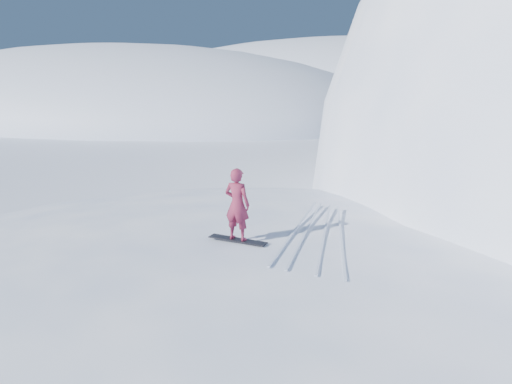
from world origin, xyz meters
The scene contains 7 objects.
near_ridge centered at (1.00, 3.00, 0.00)m, with size 36.00×28.00×4.80m, color white.
far_ridge_a centered at (-70.00, 60.00, 0.00)m, with size 120.00×70.00×28.00m, color white.
far_ridge_c centered at (-40.00, 110.00, 0.00)m, with size 140.00×90.00×36.00m, color white.
wind_bumps centered at (-0.56, 2.12, 0.00)m, with size 16.00×14.40×1.00m.
snowboard centered at (-2.56, 2.65, 2.41)m, with size 1.63×0.30×0.03m, color black.
snowboarder centered at (-2.56, 2.65, 3.38)m, with size 0.69×0.46×1.90m, color maroon.
board_tracks centered at (-1.01, 4.37, 2.42)m, with size 3.05×5.88×0.04m.
Camera 1 is at (3.40, -7.04, 6.39)m, focal length 32.00 mm.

